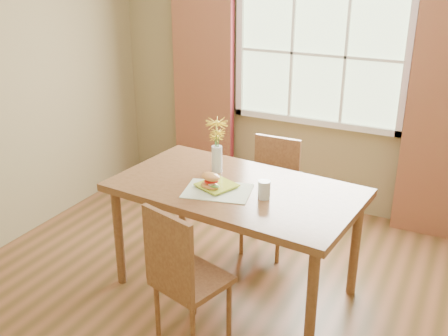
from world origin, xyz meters
name	(u,v)px	position (x,y,z in m)	size (l,w,h in m)	color
room	(226,127)	(0.00, 0.00, 1.35)	(4.24, 3.84, 2.74)	brown
window	(319,55)	(0.00, 1.87, 1.50)	(1.62, 0.06, 1.32)	beige
curtain_left	(203,87)	(-1.15, 1.78, 1.10)	(0.65, 0.08, 2.20)	maroon
curtain_right	(446,116)	(1.15, 1.78, 1.10)	(0.65, 0.08, 2.20)	maroon
dining_table	(235,198)	(-0.05, 0.24, 0.75)	(1.79, 1.11, 0.84)	brown
chair_near	(182,273)	(-0.07, -0.46, 0.53)	(0.50, 0.50, 0.98)	brown
chair_far	(271,190)	(-0.05, 0.94, 0.52)	(0.40, 0.40, 0.95)	brown
placemat	(218,191)	(-0.12, 0.11, 0.84)	(0.45, 0.33, 0.01)	beige
plate	(217,186)	(-0.15, 0.16, 0.85)	(0.23, 0.23, 0.01)	#A9BF2F
croissant_sandwich	(211,181)	(-0.17, 0.10, 0.91)	(0.17, 0.13, 0.11)	#DF964C
water_glass	(264,190)	(0.20, 0.15, 0.90)	(0.08, 0.08, 0.13)	silver
flower_vase	(217,140)	(-0.29, 0.43, 1.08)	(0.17, 0.17, 0.41)	silver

